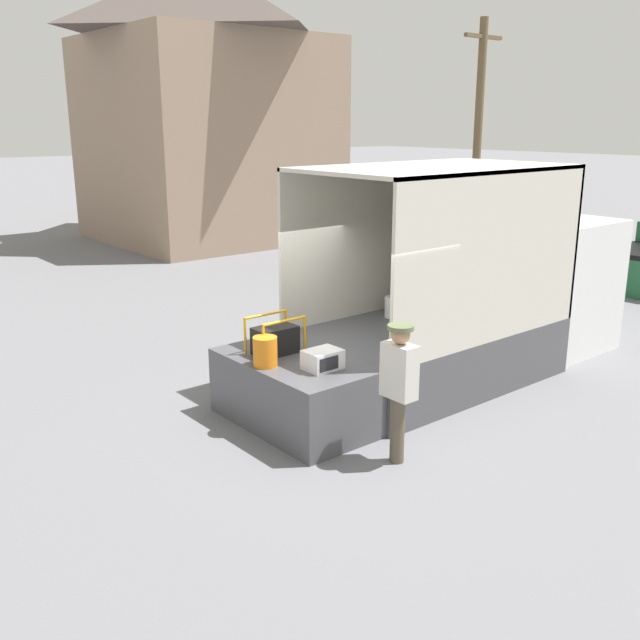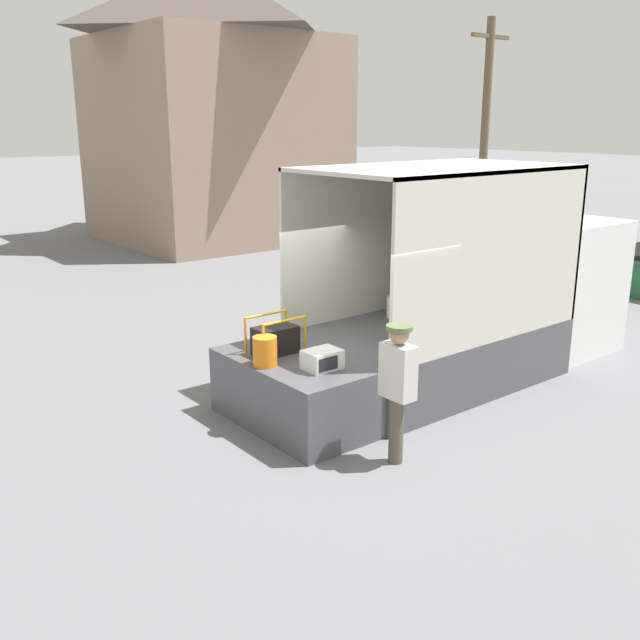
% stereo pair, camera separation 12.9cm
% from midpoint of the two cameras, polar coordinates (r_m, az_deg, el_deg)
% --- Properties ---
extents(ground_plane, '(160.00, 160.00, 0.00)m').
position_cam_midpoint_polar(ground_plane, '(10.52, 1.21, -7.33)').
color(ground_plane, slate).
extents(box_truck, '(6.15, 2.45, 3.45)m').
position_cam_midpoint_polar(box_truck, '(12.66, 13.71, 1.09)').
color(box_truck, white).
rests_on(box_truck, ground).
extents(tailgate_deck, '(1.32, 2.33, 0.95)m').
position_cam_midpoint_polar(tailgate_deck, '(9.96, -1.71, -5.74)').
color(tailgate_deck, '#4C4C51').
rests_on(tailgate_deck, ground).
extents(microwave, '(0.48, 0.38, 0.26)m').
position_cam_midpoint_polar(microwave, '(9.37, 0.58, -3.19)').
color(microwave, white).
rests_on(microwave, tailgate_deck).
extents(portable_generator, '(0.74, 0.48, 0.54)m').
position_cam_midpoint_polar(portable_generator, '(10.00, -3.11, -1.53)').
color(portable_generator, black).
rests_on(portable_generator, tailgate_deck).
extents(orange_bucket, '(0.33, 0.33, 0.40)m').
position_cam_midpoint_polar(orange_bucket, '(9.50, -4.04, -2.51)').
color(orange_bucket, orange).
rests_on(orange_bucket, tailgate_deck).
extents(worker_person, '(0.32, 0.44, 1.78)m').
position_cam_midpoint_polar(worker_person, '(8.68, 6.66, -4.73)').
color(worker_person, brown).
rests_on(worker_person, ground).
extents(house_backdrop, '(7.48, 7.42, 9.25)m').
position_cam_midpoint_polar(house_backdrop, '(26.16, -8.38, 16.84)').
color(house_backdrop, gray).
rests_on(house_backdrop, ground).
extents(utility_pole, '(1.80, 0.28, 7.34)m').
position_cam_midpoint_polar(utility_pole, '(25.36, 13.20, 14.64)').
color(utility_pole, brown).
rests_on(utility_pole, ground).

